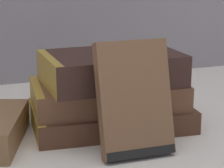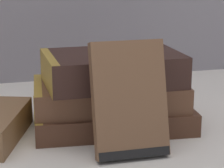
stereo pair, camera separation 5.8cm
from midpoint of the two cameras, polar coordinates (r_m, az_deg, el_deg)
name	(u,v)px [view 1 (the left image)]	position (r m, az deg, el deg)	size (l,w,h in m)	color
ground_plane	(91,132)	(0.74, -4.76, -5.86)	(3.00, 3.00, 0.00)	silver
book_flat_bottom	(107,116)	(0.76, -2.76, -3.92)	(0.26, 0.17, 0.04)	#4C2D1E
book_flat_middle	(105,94)	(0.75, -3.13, -1.28)	(0.25, 0.16, 0.04)	brown
book_flat_top	(109,69)	(0.73, -2.70, 1.86)	(0.21, 0.14, 0.05)	#331E19
book_leaning_front	(134,102)	(0.64, 0.18, -2.30)	(0.10, 0.06, 0.16)	brown
pocket_watch	(136,50)	(0.73, 0.64, 4.17)	(0.05, 0.05, 0.01)	silver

